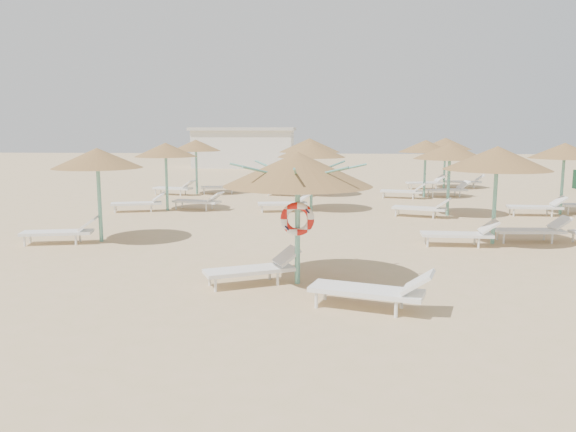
{
  "coord_description": "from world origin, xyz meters",
  "views": [
    {
      "loc": [
        0.54,
        -11.15,
        3.22
      ],
      "look_at": [
        -0.22,
        1.01,
        1.3
      ],
      "focal_mm": 35.0,
      "sensor_mm": 36.0,
      "label": 1
    }
  ],
  "objects": [
    {
      "name": "lounger_main_a",
      "position": [
        -0.84,
        0.09,
        0.34
      ],
      "size": [
        2.05,
        1.37,
        0.72
      ],
      "rotation": [
        0.0,
        0.0,
        0.43
      ],
      "color": "white",
      "rests_on": "ground"
    },
    {
      "name": "ground",
      "position": [
        0.0,
        0.0,
        0.0
      ],
      "size": [
        120.0,
        120.0,
        0.0
      ],
      "primitive_type": "plane",
      "color": "tan",
      "rests_on": "ground"
    },
    {
      "name": "service_hut",
      "position": [
        -6.0,
        35.0,
        1.64
      ],
      "size": [
        8.4,
        4.4,
        3.25
      ],
      "color": "silver",
      "rests_on": "ground"
    },
    {
      "name": "lounger_main_b",
      "position": [
        1.47,
        -1.44,
        0.38
      ],
      "size": [
        2.27,
        1.27,
        0.79
      ],
      "rotation": [
        0.0,
        0.0,
        -0.3
      ],
      "color": "white",
      "rests_on": "ground"
    },
    {
      "name": "palapa_field",
      "position": [
        2.82,
        10.89,
        2.3
      ],
      "size": [
        19.53,
        17.76,
        2.73
      ],
      "color": "#67B29F",
      "rests_on": "ground"
    },
    {
      "name": "main_palapa",
      "position": [
        0.03,
        0.21,
        2.38
      ],
      "size": [
        3.05,
        3.05,
        2.74
      ],
      "color": "#67B29F",
      "rests_on": "ground"
    }
  ]
}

